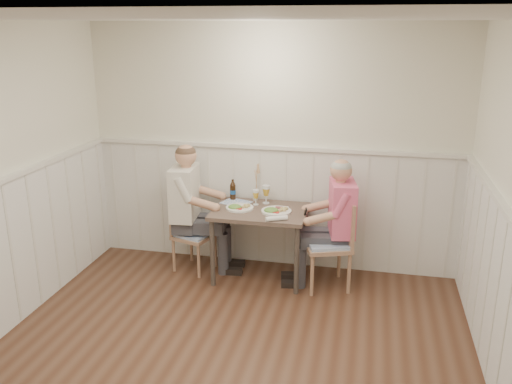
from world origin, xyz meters
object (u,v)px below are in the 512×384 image
(man_in_pink, at_px, (337,232))
(dining_table, at_px, (260,219))
(chair_right, at_px, (333,240))
(chair_left, at_px, (190,231))
(beer_bottle, at_px, (233,191))
(grass_vase, at_px, (255,183))
(diner_cream, at_px, (189,217))

(man_in_pink, bearing_deg, dining_table, -179.35)
(chair_right, xyz_separation_m, man_in_pink, (0.03, 0.06, 0.06))
(chair_left, height_order, beer_bottle, beer_bottle)
(chair_right, distance_m, man_in_pink, 0.10)
(grass_vase, bearing_deg, chair_right, -21.89)
(dining_table, relative_size, beer_bottle, 4.25)
(man_in_pink, bearing_deg, chair_left, 178.66)
(diner_cream, bearing_deg, chair_right, -3.74)
(chair_right, relative_size, diner_cream, 0.66)
(chair_right, xyz_separation_m, beer_bottle, (-1.11, 0.32, 0.35))
(dining_table, height_order, grass_vase, grass_vase)
(diner_cream, bearing_deg, beer_bottle, 27.07)
(chair_right, distance_m, beer_bottle, 1.21)
(dining_table, xyz_separation_m, diner_cream, (-0.78, 0.05, -0.06))
(man_in_pink, height_order, grass_vase, man_in_pink)
(diner_cream, relative_size, beer_bottle, 6.24)
(chair_left, height_order, diner_cream, diner_cream)
(beer_bottle, bearing_deg, chair_right, -16.02)
(man_in_pink, bearing_deg, beer_bottle, 167.40)
(chair_left, bearing_deg, chair_right, -3.72)
(chair_right, height_order, chair_left, chair_right)
(man_in_pink, distance_m, beer_bottle, 1.21)
(chair_right, relative_size, grass_vase, 2.15)
(dining_table, distance_m, diner_cream, 0.79)
(man_in_pink, relative_size, beer_bottle, 5.95)
(chair_right, relative_size, chair_left, 1.15)
(dining_table, bearing_deg, beer_bottle, 143.40)
(diner_cream, bearing_deg, chair_left, -11.86)
(man_in_pink, xyz_separation_m, grass_vase, (-0.90, 0.29, 0.38))
(diner_cream, distance_m, beer_bottle, 0.55)
(diner_cream, bearing_deg, grass_vase, 20.44)
(diner_cream, height_order, grass_vase, diner_cream)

